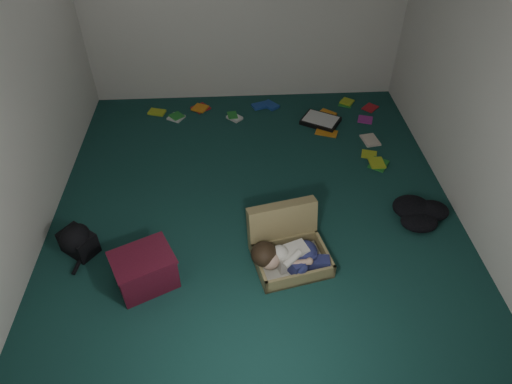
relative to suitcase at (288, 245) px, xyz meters
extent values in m
plane|color=#16403A|center=(-0.25, 0.64, -0.14)|extent=(4.50, 4.50, 0.00)
plane|color=white|center=(-0.25, -1.61, 1.16)|extent=(4.50, 0.00, 4.50)
plane|color=white|center=(-2.25, 0.64, 1.16)|extent=(0.00, 4.50, 4.50)
plane|color=white|center=(1.75, 0.64, 1.16)|extent=(0.00, 4.50, 4.50)
cube|color=#978653|center=(0.03, -0.12, -0.07)|extent=(0.71, 0.58, 0.14)
cube|color=silver|center=(0.03, -0.12, -0.10)|extent=(0.65, 0.51, 0.02)
cube|color=#978653|center=(-0.04, 0.16, 0.09)|extent=(0.66, 0.33, 0.46)
cube|color=silver|center=(0.01, -0.15, 0.02)|extent=(0.31, 0.24, 0.20)
sphere|color=tan|center=(-0.18, -0.22, 0.07)|extent=(0.17, 0.17, 0.17)
ellipsoid|color=black|center=(-0.22, -0.18, 0.10)|extent=(0.23, 0.24, 0.20)
ellipsoid|color=navy|center=(0.14, -0.11, 0.02)|extent=(0.21, 0.24, 0.20)
cube|color=navy|center=(0.09, -0.22, 0.01)|extent=(0.26, 0.23, 0.13)
cube|color=navy|center=(0.23, -0.20, -0.02)|extent=(0.23, 0.13, 0.10)
sphere|color=white|center=(0.31, -0.15, -0.03)|extent=(0.10, 0.10, 0.10)
sphere|color=white|center=(0.32, -0.22, -0.04)|extent=(0.09, 0.09, 0.09)
cylinder|color=tan|center=(0.08, -0.25, 0.06)|extent=(0.17, 0.09, 0.06)
cube|color=#531022|center=(-1.23, -0.23, 0.02)|extent=(0.58, 0.53, 0.31)
cube|color=#531022|center=(-1.23, -0.23, 0.19)|extent=(0.61, 0.56, 0.02)
cube|color=black|center=(0.66, 2.16, -0.11)|extent=(0.55, 0.52, 0.06)
cube|color=white|center=(0.66, 2.16, -0.08)|extent=(0.49, 0.46, 0.01)
cube|color=#B0C623|center=(-1.43, 2.51, -0.13)|extent=(0.20, 0.15, 0.02)
cube|color=red|center=(-0.86, 2.59, -0.13)|extent=(0.25, 0.24, 0.02)
cube|color=white|center=(-0.42, 2.31, -0.13)|extent=(0.20, 0.24, 0.02)
cube|color=#1C4398|center=(0.06, 2.59, -0.13)|extent=(0.22, 0.24, 0.02)
cube|color=orange|center=(0.76, 2.31, -0.13)|extent=(0.25, 0.24, 0.02)
cube|color=#23802B|center=(1.08, 2.59, -0.13)|extent=(0.22, 0.17, 0.02)
cube|color=#A2288E|center=(1.24, 2.19, -0.13)|extent=(0.25, 0.25, 0.02)
cube|color=beige|center=(1.19, 1.73, -0.13)|extent=(0.19, 0.23, 0.02)
cube|color=#B0C623|center=(1.11, 1.45, -0.13)|extent=(0.23, 0.25, 0.02)
cube|color=red|center=(1.38, 2.47, -0.13)|extent=(0.25, 0.23, 0.02)
cube|color=white|center=(-1.17, 2.37, -0.13)|extent=(0.23, 0.19, 0.02)
cube|color=#1C4398|center=(-0.07, 2.59, -0.13)|extent=(0.25, 0.25, 0.02)
cube|color=orange|center=(0.70, 1.92, -0.13)|extent=(0.17, 0.22, 0.02)
cube|color=#23802B|center=(1.17, 1.26, -0.13)|extent=(0.24, 0.25, 0.02)
camera|label=1|loc=(-0.44, -2.69, 3.04)|focal=32.00mm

